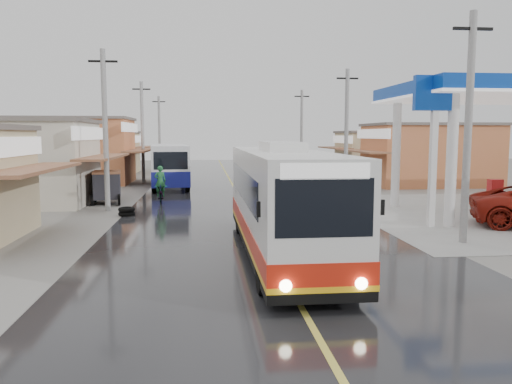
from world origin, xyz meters
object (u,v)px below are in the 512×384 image
at_px(coach_bus, 281,201).
at_px(cyclist, 161,191).
at_px(second_bus, 169,165).
at_px(tyre_stack, 127,212).
at_px(tricycle_near, 107,185).

height_order(coach_bus, cyclist, coach_bus).
xyz_separation_m(coach_bus, second_bus, (-4.99, 21.25, -0.07)).
xyz_separation_m(coach_bus, cyclist, (-4.89, 12.51, -1.03)).
height_order(coach_bus, tyre_stack, coach_bus).
bearing_deg(tricycle_near, coach_bus, -66.46).
xyz_separation_m(second_bus, tyre_stack, (-1.14, -12.97, -1.46)).
bearing_deg(second_bus, tricycle_near, -113.78).
height_order(coach_bus, second_bus, coach_bus).
bearing_deg(cyclist, second_bus, 84.55).
distance_m(second_bus, tyre_stack, 13.10).
relative_size(coach_bus, tyre_stack, 14.47).
bearing_deg(coach_bus, tricycle_near, 121.40).
height_order(second_bus, cyclist, second_bus).
bearing_deg(tyre_stack, second_bus, 84.98).
bearing_deg(second_bus, tyre_stack, -100.12).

